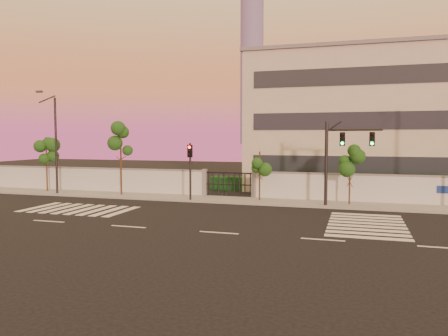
# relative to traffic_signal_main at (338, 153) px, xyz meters

# --- Properties ---
(ground) EXTENTS (120.00, 120.00, 0.00)m
(ground) POSITION_rel_traffic_signal_main_xyz_m (-5.19, -9.62, -3.63)
(ground) COLOR black
(ground) RESTS_ON ground
(sidewalk) EXTENTS (60.00, 3.00, 0.15)m
(sidewalk) POSITION_rel_traffic_signal_main_xyz_m (-5.19, 0.88, -3.55)
(sidewalk) COLOR gray
(sidewalk) RESTS_ON ground
(perimeter_wall) EXTENTS (60.00, 0.36, 2.20)m
(perimeter_wall) POSITION_rel_traffic_signal_main_xyz_m (-5.09, 2.38, -2.56)
(perimeter_wall) COLOR silver
(perimeter_wall) RESTS_ON ground
(hedge_row) EXTENTS (41.00, 4.25, 1.80)m
(hedge_row) POSITION_rel_traffic_signal_main_xyz_m (-4.03, 5.12, -2.81)
(hedge_row) COLOR black
(hedge_row) RESTS_ON ground
(institutional_building) EXTENTS (24.40, 12.40, 12.25)m
(institutional_building) POSITION_rel_traffic_signal_main_xyz_m (3.81, 12.37, 2.53)
(institutional_building) COLOR #BAB59D
(institutional_building) RESTS_ON ground
(distant_skyscraper) EXTENTS (16.00, 16.00, 118.00)m
(distant_skyscraper) POSITION_rel_traffic_signal_main_xyz_m (-70.19, 270.38, 58.36)
(distant_skyscraper) COLOR slate
(distant_skyscraper) RESTS_ON ground
(road_markings) EXTENTS (57.00, 7.62, 0.02)m
(road_markings) POSITION_rel_traffic_signal_main_xyz_m (-6.77, -5.86, -3.62)
(road_markings) COLOR silver
(road_markings) RESTS_ON ground
(street_tree_b) EXTENTS (1.51, 1.20, 4.70)m
(street_tree_b) POSITION_rel_traffic_signal_main_xyz_m (-23.82, 0.97, -0.17)
(street_tree_b) COLOR #382314
(street_tree_b) RESTS_ON ground
(street_tree_c) EXTENTS (1.61, 1.29, 5.83)m
(street_tree_c) POSITION_rel_traffic_signal_main_xyz_m (-16.64, 0.81, 0.66)
(street_tree_c) COLOR #382314
(street_tree_c) RESTS_ON ground
(street_tree_d) EXTENTS (1.34, 1.07, 3.67)m
(street_tree_d) POSITION_rel_traffic_signal_main_xyz_m (-5.46, 1.04, -0.92)
(street_tree_d) COLOR #382314
(street_tree_d) RESTS_ON ground
(street_tree_e) EXTENTS (1.40, 1.11, 4.11)m
(street_tree_e) POSITION_rel_traffic_signal_main_xyz_m (0.82, 0.83, -0.61)
(street_tree_e) COLOR #382314
(street_tree_e) RESTS_ON ground
(traffic_signal_main) EXTENTS (3.63, 0.47, 5.74)m
(traffic_signal_main) POSITION_rel_traffic_signal_main_xyz_m (0.00, 0.00, 0.00)
(traffic_signal_main) COLOR black
(traffic_signal_main) RESTS_ON ground
(traffic_signal_secondary) EXTENTS (0.33, 0.33, 4.27)m
(traffic_signal_secondary) POSITION_rel_traffic_signal_main_xyz_m (-10.33, -0.36, -0.92)
(traffic_signal_secondary) COLOR black
(traffic_signal_secondary) RESTS_ON ground
(streetlight_west) EXTENTS (0.49, 1.98, 8.25)m
(streetlight_west) POSITION_rel_traffic_signal_main_xyz_m (-22.08, -0.19, 0.83)
(streetlight_west) COLOR black
(streetlight_west) RESTS_ON ground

